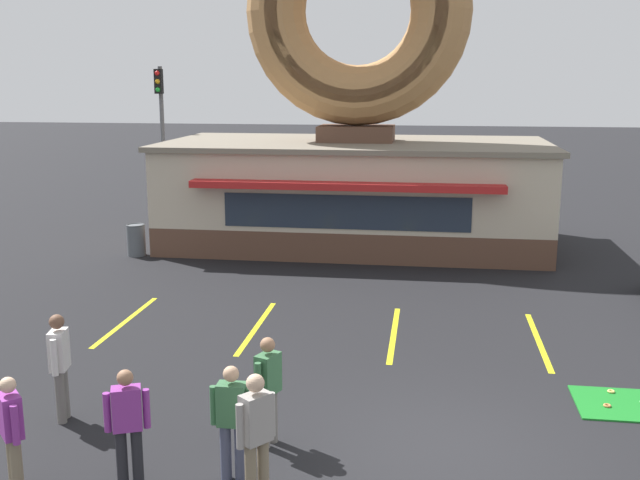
% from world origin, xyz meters
% --- Properties ---
extents(ground_plane, '(160.00, 160.00, 0.00)m').
position_xyz_m(ground_plane, '(0.00, 0.00, 0.00)').
color(ground_plane, black).
extents(donut_shop_building, '(12.30, 6.75, 10.96)m').
position_xyz_m(donut_shop_building, '(-2.72, 13.94, 3.74)').
color(donut_shop_building, brown).
rests_on(donut_shop_building, ground).
extents(mini_donut_mid_centre, '(0.13, 0.13, 0.04)m').
position_xyz_m(mini_donut_mid_centre, '(2.67, 1.80, 0.05)').
color(mini_donut_mid_centre, '#D17F47').
rests_on(mini_donut_mid_centre, putting_mat).
extents(mini_donut_mid_right, '(0.13, 0.13, 0.04)m').
position_xyz_m(mini_donut_mid_right, '(2.87, 2.41, 0.05)').
color(mini_donut_mid_right, '#E5C666').
rests_on(mini_donut_mid_right, putting_mat).
extents(pedestrian_blue_sweater_man, '(0.37, 0.56, 1.67)m').
position_xyz_m(pedestrian_blue_sweater_man, '(-2.59, -0.23, 0.93)').
color(pedestrian_blue_sweater_man, slate).
rests_on(pedestrian_blue_sweater_man, ground).
extents(pedestrian_hooded_kid, '(0.43, 0.46, 1.59)m').
position_xyz_m(pedestrian_hooded_kid, '(-5.61, -1.97, 0.88)').
color(pedestrian_hooded_kid, '#7F7056').
rests_on(pedestrian_hooded_kid, ground).
extents(pedestrian_leather_jacket_man, '(0.43, 0.48, 1.76)m').
position_xyz_m(pedestrian_leather_jacket_man, '(-2.40, -1.82, 0.98)').
color(pedestrian_leather_jacket_man, '#7F7056').
rests_on(pedestrian_leather_jacket_man, ground).
extents(pedestrian_clipboard_woman, '(0.60, 0.24, 1.63)m').
position_xyz_m(pedestrian_clipboard_woman, '(-2.85, -1.28, 0.90)').
color(pedestrian_clipboard_woman, '#474C66').
rests_on(pedestrian_clipboard_woman, ground).
extents(pedestrian_beanie_man, '(0.56, 0.36, 1.63)m').
position_xyz_m(pedestrian_beanie_man, '(-4.19, -1.60, 0.90)').
color(pedestrian_beanie_man, '#232328').
rests_on(pedestrian_beanie_man, ground).
extents(pedestrian_crossing_woman, '(0.31, 0.59, 1.75)m').
position_xyz_m(pedestrian_crossing_woman, '(-6.00, 0.09, 0.98)').
color(pedestrian_crossing_woman, slate).
rests_on(pedestrian_crossing_woman, ground).
extents(trash_bin, '(0.57, 0.57, 0.97)m').
position_xyz_m(trash_bin, '(-9.21, 11.16, 0.50)').
color(trash_bin, '#51565B').
rests_on(trash_bin, ground).
extents(traffic_light_pole, '(0.28, 0.47, 5.80)m').
position_xyz_m(traffic_light_pole, '(-10.39, 17.03, 3.71)').
color(traffic_light_pole, '#595B60').
rests_on(traffic_light_pole, ground).
extents(parking_stripe_far_left, '(0.12, 3.60, 0.01)m').
position_xyz_m(parking_stripe_far_left, '(-7.00, 5.00, 0.00)').
color(parking_stripe_far_left, yellow).
rests_on(parking_stripe_far_left, ground).
extents(parking_stripe_left, '(0.12, 3.60, 0.01)m').
position_xyz_m(parking_stripe_left, '(-4.00, 5.00, 0.00)').
color(parking_stripe_left, yellow).
rests_on(parking_stripe_left, ground).
extents(parking_stripe_mid_left, '(0.12, 3.60, 0.01)m').
position_xyz_m(parking_stripe_mid_left, '(-1.00, 5.00, 0.00)').
color(parking_stripe_mid_left, yellow).
rests_on(parking_stripe_mid_left, ground).
extents(parking_stripe_centre, '(0.12, 3.60, 0.01)m').
position_xyz_m(parking_stripe_centre, '(2.00, 5.00, 0.00)').
color(parking_stripe_centre, yellow).
rests_on(parking_stripe_centre, ground).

